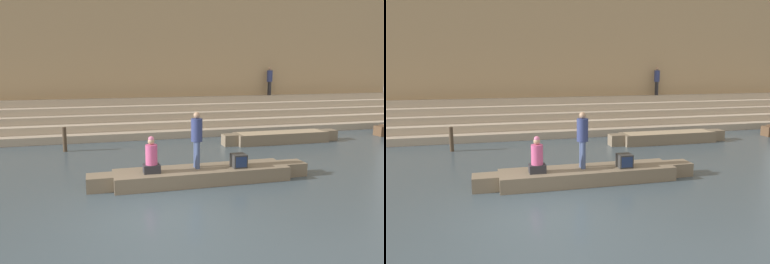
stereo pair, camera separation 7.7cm
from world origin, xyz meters
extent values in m
plane|color=#3D4C56|center=(0.00, 0.00, 0.00)|extent=(120.00, 120.00, 0.00)
cube|color=tan|center=(0.00, 10.93, 0.18)|extent=(36.00, 3.33, 0.35)
cube|color=#B2A28D|center=(0.00, 11.26, 0.53)|extent=(36.00, 2.67, 0.35)
cube|color=tan|center=(0.00, 11.59, 0.88)|extent=(36.00, 2.00, 0.35)
cube|color=#B2A28D|center=(0.00, 11.92, 1.23)|extent=(36.00, 1.33, 0.35)
cube|color=tan|center=(0.00, 12.26, 1.58)|extent=(36.00, 0.67, 0.35)
cube|color=tan|center=(0.00, 13.19, 4.14)|extent=(34.20, 1.20, 8.28)
cube|color=brown|center=(0.00, 12.57, 0.30)|extent=(34.20, 0.12, 0.60)
cube|color=#756651|center=(1.73, 2.42, 0.21)|extent=(5.27, 1.19, 0.42)
cube|color=beige|center=(1.73, 2.42, 0.40)|extent=(4.85, 1.09, 0.05)
cube|color=#756651|center=(4.73, 2.42, 0.21)|extent=(0.74, 0.66, 0.42)
cube|color=#756651|center=(-1.27, 2.42, 0.21)|extent=(0.74, 0.66, 0.42)
cylinder|color=olive|center=(0.94, 3.12, 0.32)|extent=(2.35, 0.04, 0.04)
cylinder|color=#3D4C75|center=(1.58, 2.59, 0.83)|extent=(0.14, 0.14, 0.82)
cylinder|color=#3D4C75|center=(1.58, 2.40, 0.83)|extent=(0.14, 0.14, 0.82)
cylinder|color=navy|center=(1.58, 2.50, 1.58)|extent=(0.34, 0.34, 0.68)
sphere|color=tan|center=(1.58, 2.50, 2.02)|extent=(0.19, 0.19, 0.19)
cube|color=#28282D|center=(0.19, 2.34, 0.54)|extent=(0.48, 0.37, 0.24)
cylinder|color=#C64C7F|center=(0.19, 2.34, 0.95)|extent=(0.34, 0.34, 0.58)
sphere|color=tan|center=(0.19, 2.34, 1.34)|extent=(0.19, 0.19, 0.19)
sphere|color=pink|center=(0.19, 2.34, 1.41)|extent=(0.17, 0.17, 0.17)
cube|color=#2D2D2D|center=(2.84, 2.27, 0.62)|extent=(0.42, 0.43, 0.40)
cube|color=navy|center=(2.84, 2.05, 0.62)|extent=(0.34, 0.02, 0.32)
cube|color=#756651|center=(6.86, 7.16, 0.25)|extent=(4.36, 1.03, 0.49)
cube|color=tan|center=(6.86, 7.16, 0.47)|extent=(4.01, 0.93, 0.05)
cube|color=#756651|center=(9.35, 7.16, 0.25)|extent=(0.61, 0.57, 0.49)
cube|color=#756651|center=(4.38, 7.16, 0.25)|extent=(0.61, 0.57, 0.49)
cube|color=brown|center=(12.59, 7.42, 0.25)|extent=(0.54, 0.57, 0.49)
cylinder|color=#473828|center=(-2.55, 7.76, 0.50)|extent=(0.16, 0.16, 1.01)
cylinder|color=#28282D|center=(8.74, 12.35, 2.15)|extent=(0.13, 0.13, 0.79)
cylinder|color=#28282D|center=(8.74, 12.17, 2.15)|extent=(0.13, 0.13, 0.79)
cylinder|color=navy|center=(8.74, 12.26, 2.88)|extent=(0.32, 0.32, 0.66)
sphere|color=tan|center=(8.74, 12.26, 3.30)|extent=(0.19, 0.19, 0.19)
camera|label=1|loc=(-1.35, -8.02, 3.44)|focal=35.00mm
camera|label=2|loc=(-1.27, -8.04, 3.44)|focal=35.00mm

